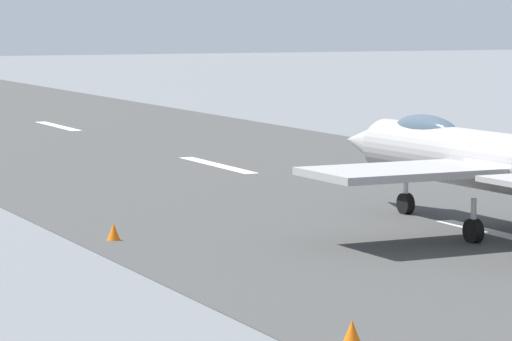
{
  "coord_description": "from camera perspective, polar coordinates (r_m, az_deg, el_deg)",
  "views": [
    {
      "loc": [
        -38.15,
        26.27,
        7.11
      ],
      "look_at": [
        3.1,
        7.61,
        2.2
      ],
      "focal_mm": 102.25,
      "sensor_mm": 36.0,
      "label": 1
    }
  ],
  "objects": [
    {
      "name": "marker_cone_near",
      "position": [
        31.52,
        3.78,
        -6.35
      ],
      "size": [
        0.44,
        0.44,
        0.55
      ],
      "primitive_type": "cone",
      "color": "orange",
      "rests_on": "ground"
    },
    {
      "name": "marker_cone_mid",
      "position": [
        45.86,
        -5.59,
        -2.41
      ],
      "size": [
        0.44,
        0.44,
        0.55
      ],
      "primitive_type": "cone",
      "color": "orange",
      "rests_on": "ground"
    },
    {
      "name": "fighter_jet",
      "position": [
        47.79,
        8.87,
        0.5
      ],
      "size": [
        16.35,
        13.38,
        5.63
      ],
      "color": "#9F9D9C",
      "rests_on": "ground"
    }
  ]
}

